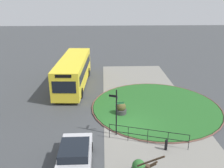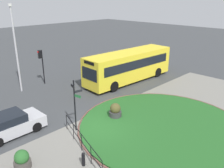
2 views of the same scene
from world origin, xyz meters
The scene contains 13 objects.
ground centered at (0.00, 0.00, 0.00)m, with size 120.00×120.00×0.00m, color #3D3F42.
sidewalk_paving centered at (0.00, -2.16, 0.01)m, with size 32.00×7.68×0.02m, color gray.
grass_island centered at (3.35, -2.91, 0.05)m, with size 11.03×11.03×0.10m, color #235B23.
grass_kerb_ring centered at (3.35, -2.91, 0.06)m, with size 11.34×11.34×0.11m, color brown.
signpost_directional centered at (-0.98, 0.80, 1.96)m, with size 0.61×1.03×3.47m.
bollard_foreground centered at (-2.91, -2.28, 0.41)m, with size 0.18×0.18×0.79m.
railing_grass_edge centered at (-2.16, -1.21, 0.71)m, with size 1.59×5.07×1.10m.
bus_yellow centered at (8.90, 4.85, 1.64)m, with size 10.28×3.06×3.03m.
car_near_lane centered at (-4.16, 3.37, 0.66)m, with size 4.02×1.96×1.40m.
traffic_light_near centered at (2.17, 10.34, 2.51)m, with size 0.49×0.28×3.41m.
lamppost_tall centered at (-0.27, 10.03, 4.14)m, with size 0.32×0.32×7.69m.
planter_near_signpost centered at (-5.17, -0.19, 0.45)m, with size 0.86×0.86×1.01m.
planter_kerbside centered at (2.07, 0.24, 0.49)m, with size 0.90×0.90×1.09m.
Camera 2 is at (-9.18, -10.50, 8.19)m, focal length 38.60 mm.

